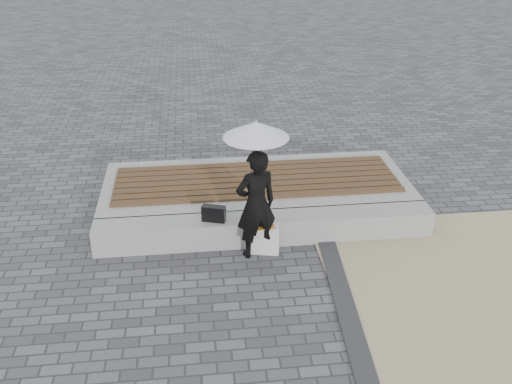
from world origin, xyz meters
The scene contains 10 objects.
ground centered at (0.00, 0.00, 0.00)m, with size 80.00×80.00×0.00m, color #535359.
edging_band centered at (0.75, -0.50, 0.02)m, with size 0.25×5.20×0.04m, color #2C2D2F.
seating_ledge centered at (0.00, 1.60, 0.20)m, with size 5.00×0.45×0.40m, color gray.
timber_platform centered at (0.00, 2.80, 0.20)m, with size 5.00×2.00×0.40m, color gray.
timber_decking centered at (0.00, 2.80, 0.42)m, with size 4.60×1.40×0.04m, color brown, non-canonical shape.
woman centered at (-0.19, 1.23, 0.81)m, with size 0.59×0.39×1.61m, color black.
parasol centered at (-0.19, 1.23, 1.90)m, with size 0.87×0.87×1.11m.
handbag centered at (-0.76, 1.55, 0.52)m, with size 0.34×0.12×0.24m, color black.
canvas_tote centered at (-0.07, 1.27, 0.23)m, with size 0.43×0.18×0.45m, color white.
magazine centered at (-0.07, 1.22, 0.46)m, with size 0.27×0.20×0.01m, color #F0513C.
Camera 1 is at (-0.99, -5.65, 4.55)m, focal length 40.34 mm.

